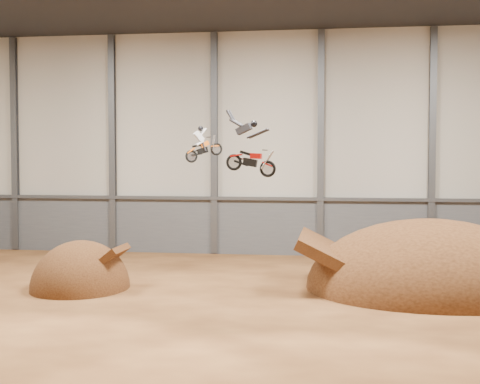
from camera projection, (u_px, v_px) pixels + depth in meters
name	position (u px, v px, depth m)	size (l,w,h in m)	color
floor	(231.00, 307.00, 27.31)	(40.00, 40.00, 0.00)	#532F16
back_wall	(267.00, 143.00, 41.77)	(40.00, 0.10, 14.00)	#BEB7A8
lower_band_back	(267.00, 227.00, 41.95)	(39.80, 0.18, 3.50)	#4F5257
steel_rail	(267.00, 199.00, 41.71)	(39.80, 0.35, 0.20)	#47494F
steel_column_0	(15.00, 144.00, 43.90)	(0.40, 0.36, 13.90)	#47494F
steel_column_1	(112.00, 144.00, 42.97)	(0.40, 0.36, 13.90)	#47494F
steel_column_2	(214.00, 143.00, 42.04)	(0.40, 0.36, 13.90)	#47494F
steel_column_3	(321.00, 143.00, 41.11)	(0.40, 0.36, 13.90)	#47494F
steel_column_4	(432.00, 143.00, 40.18)	(0.40, 0.36, 13.90)	#47494F
takeoff_ramp	(81.00, 289.00, 31.20)	(4.51, 5.20, 4.51)	#371C0D
landing_ramp	(430.00, 290.00, 30.86)	(11.42, 10.11, 6.59)	#371C0D
fmx_rider_a	(206.00, 141.00, 33.21)	(1.96, 0.75, 1.78)	orange
fmx_rider_b	(249.00, 144.00, 29.31)	(3.04, 0.87, 2.61)	#AE0B07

